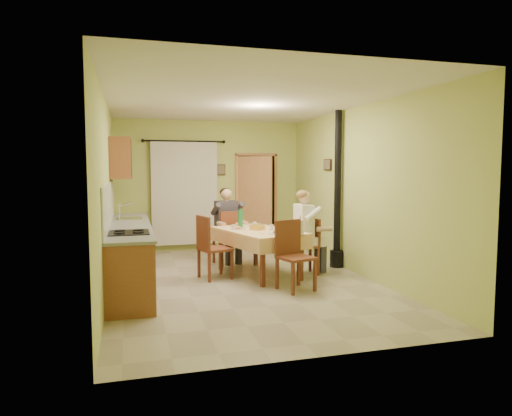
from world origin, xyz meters
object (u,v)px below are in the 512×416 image
object	(u,v)px
chair_right	(306,257)
chair_left	(214,261)
dining_table	(259,252)
chair_near	(295,270)
man_right	(306,222)
stove_flue	(337,211)
man_far	(227,217)
chair_far	(227,248)

from	to	relation	value
chair_right	chair_left	bearing A→B (deg)	84.36
dining_table	chair_near	world-z (taller)	chair_near
chair_near	man_right	distance (m)	1.20
chair_near	chair_right	bearing A→B (deg)	-136.59
chair_near	stove_flue	distance (m)	1.95
man_far	dining_table	bearing A→B (deg)	-85.55
chair_far	man_far	xyz separation A→B (m)	(-0.00, 0.01, 0.59)
man_right	stove_flue	distance (m)	0.86
chair_near	stove_flue	size ratio (longest dim) A/B	0.36
dining_table	stove_flue	distance (m)	1.68
chair_far	man_right	xyz separation A→B (m)	(1.09, -1.17, 0.59)
chair_near	chair_right	size ratio (longest dim) A/B	1.08
chair_near	chair_left	world-z (taller)	chair_left
dining_table	chair_right	distance (m)	0.80
chair_right	chair_near	bearing A→B (deg)	148.13
dining_table	chair_far	bearing A→B (deg)	91.13
man_right	chair_far	bearing A→B (deg)	41.39
man_right	stove_flue	xyz separation A→B (m)	(0.76, 0.38, 0.15)
chair_far	man_far	bearing A→B (deg)	90.00
stove_flue	man_right	bearing A→B (deg)	-153.27
chair_far	dining_table	bearing A→B (deg)	-85.49
dining_table	man_far	distance (m)	1.20
chair_left	man_right	distance (m)	1.64
dining_table	chair_left	xyz separation A→B (m)	(-0.76, -0.04, -0.09)
chair_near	stove_flue	xyz separation A→B (m)	(1.27, 1.29, 0.73)
chair_left	stove_flue	size ratio (longest dim) A/B	0.37
man_far	stove_flue	distance (m)	2.02
chair_far	stove_flue	xyz separation A→B (m)	(1.85, -0.79, 0.73)
chair_left	stove_flue	bearing A→B (deg)	81.37
dining_table	man_right	xyz separation A→B (m)	(0.77, -0.14, 0.50)
man_right	stove_flue	world-z (taller)	stove_flue
chair_far	stove_flue	world-z (taller)	stove_flue
chair_near	stove_flue	bearing A→B (deg)	-151.04
man_far	man_right	size ratio (longest dim) A/B	1.00
man_far	man_right	xyz separation A→B (m)	(1.09, -1.18, 0.00)
chair_left	man_right	size ratio (longest dim) A/B	0.74
chair_left	man_far	size ratio (longest dim) A/B	0.74
chair_right	man_right	bearing A→B (deg)	90.00
dining_table	chair_left	world-z (taller)	chair_left
chair_near	man_right	bearing A→B (deg)	-136.00
chair_far	man_far	size ratio (longest dim) A/B	0.72
chair_far	chair_right	size ratio (longest dim) A/B	1.06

